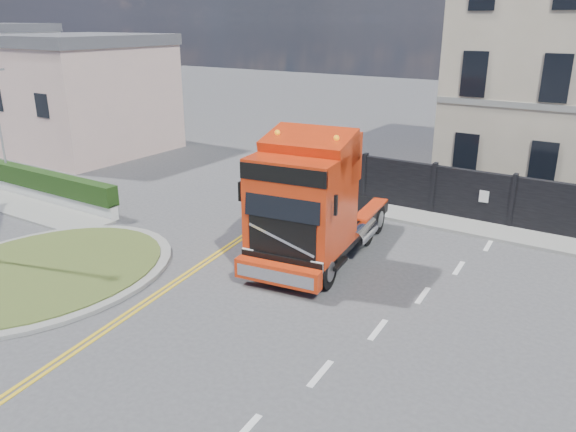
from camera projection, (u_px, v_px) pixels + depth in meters
The scene contains 8 objects.
ground at pixel (288, 294), 15.96m from camera, with size 120.00×120.00×0.00m, color #424244.
traffic_island at pixel (44, 272), 17.17m from camera, with size 6.80×6.80×0.17m.
hedge_wall at pixel (49, 186), 23.60m from camera, with size 8.00×0.55×1.35m.
pavement_side at pixel (28, 209), 22.96m from camera, with size 8.50×1.80×0.10m, color gray.
seaside_bldg_pink at pixel (83, 100), 32.38m from camera, with size 8.00×8.00×6.00m, color #CAA69D.
seaside_bldg_cream at pixel (33, 95), 38.25m from camera, with size 9.00×8.00×5.00m, color beige.
pavement_far at pixel (563, 245), 19.25m from camera, with size 20.00×1.60×0.12m, color gray.
truck at pixel (311, 207), 17.45m from camera, with size 3.49×7.26×4.18m.
Camera 1 is at (7.81, -12.00, 7.40)m, focal length 35.00 mm.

